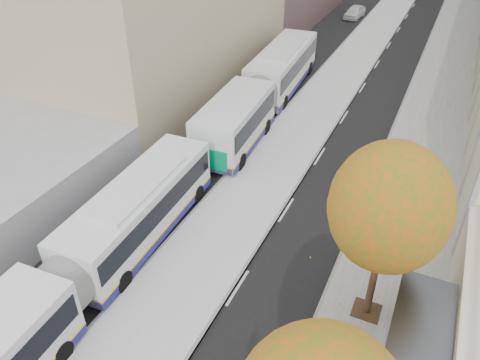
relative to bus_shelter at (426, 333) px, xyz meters
The scene contains 7 objects.
bus_platform 25.96m from the bus_shelter, 111.69° to the left, with size 4.25×150.00×0.15m, color #ABABAB.
sidewalk 24.19m from the bus_shelter, 93.72° to the left, with size 4.75×150.00×0.08m, color gray.
bus_shelter is the anchor object (origin of this frame).
tree_c 4.23m from the bus_shelter, 135.67° to the left, with size 4.20×4.20×7.28m.
bus_near 12.91m from the bus_shelter, behind, with size 3.22×17.63×2.92m.
bus_far 22.04m from the bus_shelter, 126.12° to the left, with size 4.11×19.55×3.23m.
distant_car 47.63m from the bus_shelter, 105.77° to the left, with size 1.70×4.21×1.44m, color silver.
Camera 1 is at (4.31, -0.64, 14.88)m, focal length 35.00 mm.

